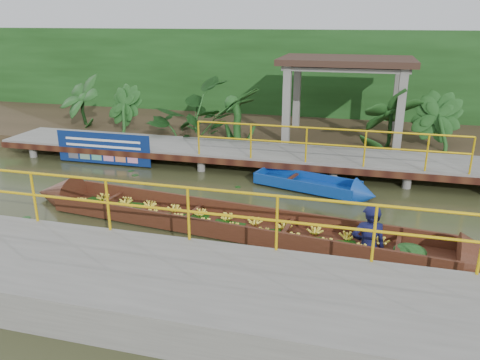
# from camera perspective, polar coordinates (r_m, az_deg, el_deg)

# --- Properties ---
(ground) EXTENTS (80.00, 80.00, 0.00)m
(ground) POSITION_cam_1_polar(r_m,az_deg,el_deg) (11.74, -4.48, -3.21)
(ground) COLOR #2F351A
(ground) RESTS_ON ground
(land_strip) EXTENTS (30.00, 8.00, 0.45)m
(land_strip) POSITION_cam_1_polar(r_m,az_deg,el_deg) (18.59, 3.09, 5.98)
(land_strip) COLOR #332A19
(land_strip) RESTS_ON ground
(far_dock) EXTENTS (16.00, 2.06, 1.66)m
(far_dock) POSITION_cam_1_polar(r_m,az_deg,el_deg) (14.68, -0.09, 3.44)
(far_dock) COLOR slate
(far_dock) RESTS_ON ground
(near_dock) EXTENTS (18.00, 2.40, 1.73)m
(near_dock) POSITION_cam_1_polar(r_m,az_deg,el_deg) (7.79, -7.73, -13.27)
(near_dock) COLOR slate
(near_dock) RESTS_ON ground
(pavilion) EXTENTS (4.40, 3.00, 3.00)m
(pavilion) POSITION_cam_1_polar(r_m,az_deg,el_deg) (16.62, 12.81, 13.04)
(pavilion) COLOR slate
(pavilion) RESTS_ON ground
(foliage_backdrop) EXTENTS (30.00, 0.80, 4.00)m
(foliage_backdrop) POSITION_cam_1_polar(r_m,az_deg,el_deg) (20.70, 4.64, 12.29)
(foliage_backdrop) COLOR #173B13
(foliage_backdrop) RESTS_ON ground
(vendor_boat) EXTENTS (11.20, 2.35, 2.36)m
(vendor_boat) POSITION_cam_1_polar(r_m,az_deg,el_deg) (10.18, 1.43, -5.22)
(vendor_boat) COLOR #391D0F
(vendor_boat) RESTS_ON ground
(moored_blue_boat) EXTENTS (3.44, 1.73, 0.80)m
(moored_blue_boat) POSITION_cam_1_polar(r_m,az_deg,el_deg) (12.68, 11.48, -1.13)
(moored_blue_boat) COLOR navy
(moored_blue_boat) RESTS_ON ground
(blue_banner) EXTENTS (3.21, 0.04, 1.00)m
(blue_banner) POSITION_cam_1_polar(r_m,az_deg,el_deg) (15.43, -16.33, 3.74)
(blue_banner) COLOR navy
(blue_banner) RESTS_ON ground
(tropical_plants) EXTENTS (14.30, 1.30, 1.63)m
(tropical_plants) POSITION_cam_1_polar(r_m,az_deg,el_deg) (16.44, -0.90, 7.97)
(tropical_plants) COLOR #173B13
(tropical_plants) RESTS_ON ground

